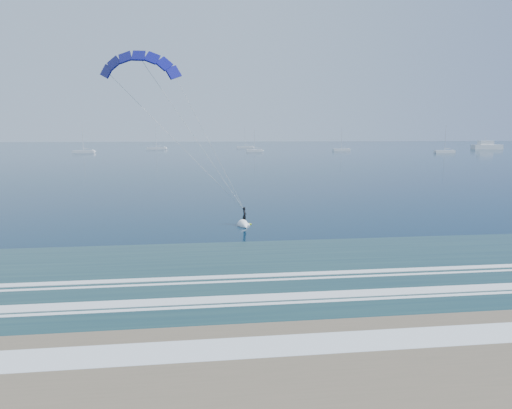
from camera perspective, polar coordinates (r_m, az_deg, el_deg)
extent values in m
plane|color=#06243C|center=(21.35, 4.45, -16.75)|extent=(900.00, 900.00, 0.00)
cube|color=#1E423F|center=(28.65, 1.19, -9.84)|extent=(600.00, 22.00, 0.03)
cube|color=white|center=(22.67, 3.66, -15.05)|extent=(600.00, 0.90, 0.07)
cube|color=white|center=(26.32, 2.00, -11.54)|extent=(600.00, 1.10, 0.07)
cube|color=white|center=(30.05, 0.77, -8.89)|extent=(600.00, 0.70, 0.07)
cube|color=white|center=(20.87, 4.74, -17.07)|extent=(600.00, 2.00, 0.02)
cube|color=#A7D318|center=(46.47, -1.44, -2.46)|extent=(1.40, 0.45, 0.08)
imported|color=black|center=(46.30, -1.45, -1.36)|extent=(0.49, 0.68, 1.72)
cone|color=white|center=(45.18, -1.47, -2.74)|extent=(1.31, 1.74, 1.10)
cube|color=white|center=(287.56, 26.90, 6.44)|extent=(16.83, 4.49, 2.47)
cube|color=white|center=(286.95, 26.77, 6.91)|extent=(7.85, 3.59, 2.24)
cylinder|color=silver|center=(286.91, 26.80, 7.34)|extent=(0.16, 0.16, 2.00)
cube|color=white|center=(222.67, -20.75, 6.19)|extent=(9.64, 2.40, 1.20)
cylinder|color=silver|center=(222.51, -20.84, 7.88)|extent=(0.18, 0.18, 11.91)
cylinder|color=silver|center=(222.35, -20.47, 6.57)|extent=(2.60, 0.12, 0.12)
cube|color=white|center=(258.92, -12.35, 6.88)|extent=(10.58, 2.40, 1.20)
cylinder|color=silver|center=(258.78, -12.40, 8.43)|extent=(0.18, 0.18, 12.80)
cylinder|color=silver|center=(258.78, -12.09, 7.20)|extent=(2.60, 0.12, 0.12)
cube|color=white|center=(220.09, -0.19, 6.74)|extent=(7.69, 2.40, 1.20)
cylinder|color=silver|center=(219.95, -0.19, 8.15)|extent=(0.18, 0.18, 9.61)
cylinder|color=silver|center=(220.19, 0.12, 7.11)|extent=(2.60, 0.12, 0.12)
cube|color=white|center=(271.34, -1.38, 7.17)|extent=(9.67, 2.40, 1.20)
cylinder|color=silver|center=(271.21, -1.39, 8.54)|extent=(0.18, 0.18, 11.82)
cylinder|color=silver|center=(271.43, -1.13, 7.47)|extent=(2.60, 0.12, 0.12)
cube|color=white|center=(233.55, 10.62, 6.72)|extent=(8.47, 2.40, 1.20)
cylinder|color=silver|center=(233.41, 10.67, 8.14)|extent=(0.18, 0.18, 10.40)
cylinder|color=silver|center=(233.87, 10.92, 7.06)|extent=(2.60, 0.12, 0.12)
cube|color=white|center=(226.32, 22.50, 6.13)|extent=(9.34, 2.40, 1.20)
cylinder|color=silver|center=(226.16, 22.59, 7.72)|extent=(0.18, 0.18, 11.37)
cylinder|color=silver|center=(226.86, 22.78, 6.47)|extent=(2.60, 0.12, 0.12)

